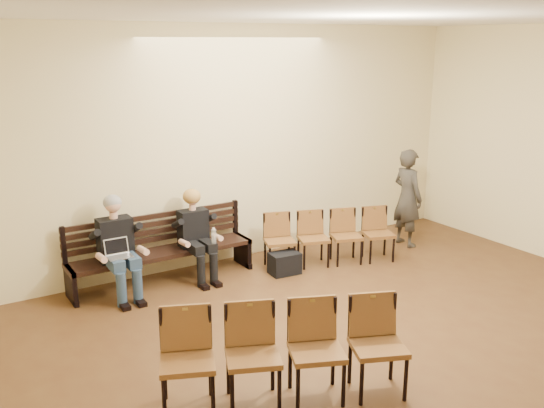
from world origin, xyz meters
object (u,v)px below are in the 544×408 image
(passerby, at_px, (408,191))
(laptop, at_px, (120,259))
(bench, at_px, (163,266))
(seated_man, at_px, (118,247))
(bag, at_px, (285,263))
(seated_woman, at_px, (196,239))
(chair_row_front, at_px, (330,238))
(chair_row_back, at_px, (285,355))
(water_bottle, at_px, (214,244))

(passerby, bearing_deg, laptop, 86.93)
(bench, relative_size, seated_man, 1.98)
(bench, height_order, bag, bench)
(seated_man, xyz_separation_m, seated_woman, (1.11, 0.00, -0.08))
(chair_row_front, distance_m, chair_row_back, 3.68)
(bench, relative_size, chair_row_back, 1.15)
(bench, bearing_deg, laptop, -155.61)
(water_bottle, relative_size, chair_row_front, 0.12)
(chair_row_front, height_order, chair_row_back, chair_row_back)
(passerby, xyz_separation_m, chair_row_back, (-4.13, -2.72, -0.45))
(passerby, bearing_deg, bench, 81.89)
(seated_woman, distance_m, water_bottle, 0.32)
(water_bottle, xyz_separation_m, chair_row_front, (1.81, -0.23, -0.16))
(water_bottle, bearing_deg, chair_row_back, -103.97)
(seated_woman, height_order, laptop, seated_woman)
(seated_man, bearing_deg, bench, 10.46)
(bench, distance_m, chair_row_front, 2.49)
(seated_woman, bearing_deg, water_bottle, -67.13)
(water_bottle, height_order, bag, water_bottle)
(seated_man, distance_m, passerby, 4.67)
(chair_row_front, bearing_deg, bench, -176.24)
(bench, relative_size, laptop, 8.33)
(chair_row_back, bearing_deg, seated_woman, 102.12)
(chair_row_back, bearing_deg, chair_row_front, 69.21)
(seated_woman, xyz_separation_m, chair_row_back, (-0.60, -3.20, -0.11))
(chair_row_back, bearing_deg, water_bottle, 98.73)
(laptop, bearing_deg, bag, -17.84)
(laptop, relative_size, passerby, 0.17)
(seated_man, relative_size, chair_row_back, 0.58)
(passerby, bearing_deg, chair_row_front, 92.23)
(seated_woman, height_order, chair_row_front, seated_woman)
(bench, relative_size, passerby, 1.42)
(water_bottle, distance_m, bag, 1.11)
(bench, distance_m, bag, 1.72)
(water_bottle, xyz_separation_m, bag, (1.01, -0.22, -0.41))
(laptop, xyz_separation_m, passerby, (4.68, -0.29, 0.35))
(seated_woman, bearing_deg, seated_man, 180.00)
(laptop, distance_m, bag, 2.35)
(seated_man, xyz_separation_m, water_bottle, (1.24, -0.30, -0.09))
(seated_man, distance_m, chair_row_front, 3.11)
(bench, height_order, chair_row_front, chair_row_front)
(laptop, bearing_deg, chair_row_front, -15.91)
(chair_row_front, xyz_separation_m, chair_row_back, (-2.53, -2.67, 0.06))
(seated_man, bearing_deg, passerby, -5.90)
(seated_woman, relative_size, chair_row_back, 0.51)
(seated_man, bearing_deg, bag, -13.04)
(seated_man, xyz_separation_m, passerby, (4.64, -0.48, 0.26))
(water_bottle, bearing_deg, seated_woman, 112.87)
(seated_man, bearing_deg, chair_row_front, -9.86)
(bench, xyz_separation_m, bag, (1.60, -0.64, -0.07))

